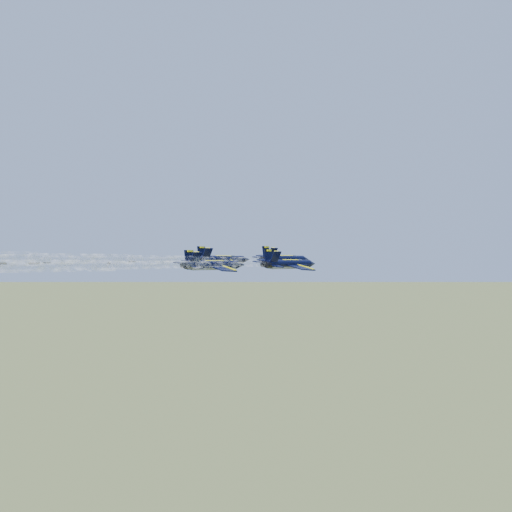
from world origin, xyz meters
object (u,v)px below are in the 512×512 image
(jet_lead, at_px, (285,259))
(jet_left, at_px, (223,260))
(jet_right, at_px, (290,264))
(jet_slot, at_px, (214,265))

(jet_lead, distance_m, jet_left, 12.98)
(jet_lead, xyz_separation_m, jet_right, (3.61, -11.75, 0.00))
(jet_slot, bearing_deg, jet_left, 127.24)
(jet_lead, relative_size, jet_slot, 1.00)
(jet_right, bearing_deg, jet_left, 179.46)
(jet_lead, xyz_separation_m, jet_left, (-12.23, -4.34, 0.00))
(jet_left, xyz_separation_m, jet_right, (15.85, -7.41, 0.00))
(jet_left, xyz_separation_m, jet_slot, (3.05, -13.50, 0.00))
(jet_lead, distance_m, jet_slot, 20.07)
(jet_left, relative_size, jet_right, 1.00)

